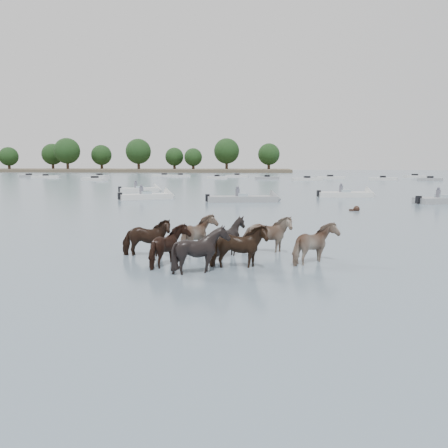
{
  "coord_description": "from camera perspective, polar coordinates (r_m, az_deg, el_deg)",
  "views": [
    {
      "loc": [
        2.0,
        -14.59,
        3.25
      ],
      "look_at": [
        0.47,
        1.28,
        1.1
      ],
      "focal_mm": 36.46,
      "sensor_mm": 36.0,
      "label": 1
    }
  ],
  "objects": [
    {
      "name": "motorboat_f",
      "position": [
        51.89,
        -9.77,
        4.23
      ],
      "size": [
        4.97,
        3.11,
        1.92
      ],
      "rotation": [
        0.0,
        0.0,
        0.35
      ],
      "color": "silver",
      "rests_on": "ground"
    },
    {
      "name": "motorboat_c",
      "position": [
        45.39,
        15.88,
        3.57
      ],
      "size": [
        5.77,
        2.17,
        1.92
      ],
      "rotation": [
        0.0,
        0.0,
        0.1
      ],
      "color": "silver",
      "rests_on": "ground"
    },
    {
      "name": "ground",
      "position": [
        15.08,
        -2.27,
        -4.77
      ],
      "size": [
        400.0,
        400.0,
        0.0
      ],
      "primitive_type": "plane",
      "color": "slate",
      "rests_on": "ground"
    },
    {
      "name": "treeline",
      "position": [
        178.65,
        -17.84,
        8.41
      ],
      "size": [
        147.93,
        21.06,
        12.28
      ],
      "color": "#382619",
      "rests_on": "ground"
    },
    {
      "name": "motorboat_b",
      "position": [
        38.47,
        3.51,
        3.15
      ],
      "size": [
        6.56,
        2.76,
        1.92
      ],
      "rotation": [
        0.0,
        0.0,
        0.19
      ],
      "color": "gray",
      "rests_on": "ground"
    },
    {
      "name": "pony_herd",
      "position": [
        15.17,
        -0.25,
        -2.4
      ],
      "size": [
        7.55,
        4.63,
        1.58
      ],
      "color": "black",
      "rests_on": "ground"
    },
    {
      "name": "swimming_pony",
      "position": [
        32.35,
        16.2,
        1.79
      ],
      "size": [
        0.72,
        0.44,
        0.44
      ],
      "color": "black",
      "rests_on": "ground"
    },
    {
      "name": "distant_flotilla",
      "position": [
        94.69,
        4.6,
        5.84
      ],
      "size": [
        108.94,
        26.83,
        0.93
      ],
      "color": "gray",
      "rests_on": "ground"
    },
    {
      "name": "shoreline",
      "position": [
        179.67,
        -18.26,
        6.42
      ],
      "size": [
        160.0,
        30.0,
        1.0
      ],
      "primitive_type": "cube",
      "color": "#4C4233",
      "rests_on": "ground"
    },
    {
      "name": "motorboat_a",
      "position": [
        41.86,
        -8.78,
        3.45
      ],
      "size": [
        5.23,
        3.91,
        1.92
      ],
      "rotation": [
        0.0,
        0.0,
        0.52
      ],
      "color": "silver",
      "rests_on": "ground"
    }
  ]
}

